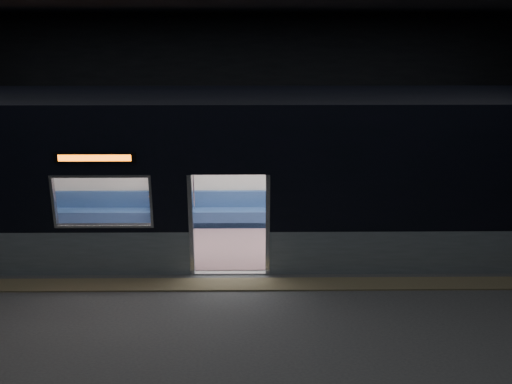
{
  "coord_description": "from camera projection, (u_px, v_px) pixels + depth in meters",
  "views": [
    {
      "loc": [
        0.42,
        -8.71,
        4.8
      ],
      "look_at": [
        0.53,
        2.3,
        1.3
      ],
      "focal_mm": 38.0,
      "sensor_mm": 36.0,
      "label": 1
    }
  ],
  "objects": [
    {
      "name": "station_floor",
      "position": [
        228.0,
        300.0,
        9.75
      ],
      "size": [
        24.0,
        14.0,
        0.01
      ],
      "primitive_type": "cube",
      "color": "#47494C",
      "rests_on": "ground"
    },
    {
      "name": "passenger",
      "position": [
        162.0,
        196.0,
        12.86
      ],
      "size": [
        0.46,
        0.74,
        1.41
      ],
      "rotation": [
        0.0,
        0.0,
        -0.2
      ],
      "color": "black",
      "rests_on": "metro_car"
    },
    {
      "name": "handbag",
      "position": [
        160.0,
        204.0,
        12.68
      ],
      "size": [
        0.32,
        0.29,
        0.13
      ],
      "primitive_type": "cube",
      "rotation": [
        0.0,
        0.0,
        0.28
      ],
      "color": "black",
      "rests_on": "passenger"
    },
    {
      "name": "metro_car",
      "position": [
        231.0,
        164.0,
        11.61
      ],
      "size": [
        18.0,
        3.04,
        3.35
      ],
      "color": "#8B98A6",
      "rests_on": "station_floor"
    },
    {
      "name": "transit_map",
      "position": [
        440.0,
        165.0,
        13.02
      ],
      "size": [
        0.98,
        0.03,
        0.64
      ],
      "primitive_type": "cube",
      "color": "white",
      "rests_on": "metro_car"
    },
    {
      "name": "tactile_strip",
      "position": [
        229.0,
        284.0,
        10.27
      ],
      "size": [
        22.8,
        0.5,
        0.03
      ],
      "primitive_type": "cube",
      "color": "#8C7F59",
      "rests_on": "station_floor"
    },
    {
      "name": "station_envelope",
      "position": [
        224.0,
        95.0,
        8.64
      ],
      "size": [
        24.0,
        14.0,
        5.0
      ],
      "color": "black",
      "rests_on": "station_floor"
    }
  ]
}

